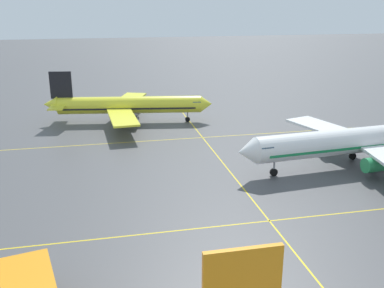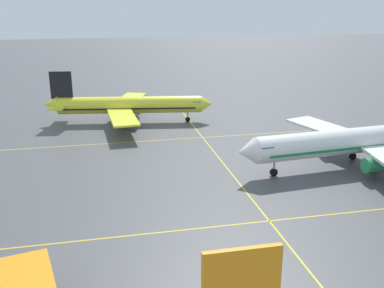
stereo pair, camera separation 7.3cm
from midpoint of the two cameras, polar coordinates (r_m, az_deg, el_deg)
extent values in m
cylinder|color=white|center=(71.14, 20.29, 0.42)|extent=(32.91, 6.57, 3.88)
cone|color=white|center=(62.37, 7.13, -0.97)|extent=(2.96, 4.01, 3.81)
cube|color=white|center=(78.63, 17.13, 1.90)|extent=(9.50, 16.21, 0.41)
cylinder|color=#2D9956|center=(75.67, 17.65, 0.18)|extent=(3.64, 2.43, 2.15)
cylinder|color=#2D9956|center=(67.70, 22.61, -2.47)|extent=(3.64, 2.43, 2.15)
cube|color=#385166|center=(63.14, 9.11, -0.29)|extent=(2.13, 3.71, 0.72)
cube|color=#197F47|center=(71.28, 20.25, 0.05)|extent=(30.31, 6.39, 0.37)
cylinder|color=#99999E|center=(65.04, 10.60, -2.68)|extent=(0.29, 0.29, 1.69)
cylinder|color=black|center=(65.44, 10.54, -3.61)|extent=(1.16, 0.55, 1.12)
cylinder|color=#99999E|center=(75.08, 20.15, -0.67)|extent=(0.29, 0.29, 1.69)
cylinder|color=black|center=(75.43, 20.06, -1.48)|extent=(1.16, 0.55, 1.12)
cylinder|color=#99999E|center=(71.17, 22.65, -1.98)|extent=(0.29, 0.29, 1.69)
cylinder|color=black|center=(71.54, 22.54, -2.83)|extent=(1.16, 0.55, 1.12)
cylinder|color=yellow|center=(92.57, -7.96, 5.02)|extent=(29.52, 7.86, 3.48)
cone|color=yellow|center=(92.65, 1.90, 5.20)|extent=(2.87, 3.73, 3.41)
cone|color=yellow|center=(95.16, -17.73, 4.91)|extent=(3.40, 3.71, 3.31)
cube|color=black|center=(93.83, -16.53, 7.31)|extent=(4.40, 0.99, 5.50)
cube|color=yellow|center=(92.10, -16.96, 4.57)|extent=(3.62, 5.15, 0.22)
cube|color=yellow|center=(97.32, -16.25, 5.33)|extent=(3.62, 5.15, 0.22)
cube|color=yellow|center=(85.24, -8.94, 3.46)|extent=(5.56, 14.00, 0.37)
cube|color=yellow|center=(100.34, -8.14, 5.70)|extent=(9.31, 14.54, 0.37)
cylinder|color=black|center=(88.36, -8.01, 3.23)|extent=(3.37, 2.37, 1.92)
cylinder|color=black|center=(97.58, -7.60, 4.66)|extent=(3.37, 2.37, 1.92)
cube|color=#385166|center=(92.37, 0.60, 5.49)|extent=(2.11, 3.42, 0.64)
cube|color=black|center=(92.67, -7.94, 4.76)|extent=(27.20, 7.54, 0.33)
cylinder|color=#99999E|center=(92.90, -0.54, 3.82)|extent=(0.26, 0.26, 1.51)
cylinder|color=black|center=(93.16, -0.54, 3.22)|extent=(1.06, 0.56, 1.01)
cylinder|color=#99999E|center=(90.97, -9.16, 3.27)|extent=(0.26, 0.26, 1.51)
cylinder|color=black|center=(91.23, -9.13, 2.66)|extent=(1.06, 0.56, 1.01)
cylinder|color=#99999E|center=(95.56, -8.89, 4.00)|extent=(0.26, 0.26, 1.51)
cylinder|color=black|center=(95.81, -8.86, 3.42)|extent=(1.06, 0.56, 1.01)
cube|color=yellow|center=(52.76, 9.98, -9.76)|extent=(169.39, 0.20, 0.01)
cube|color=yellow|center=(82.38, 1.41, 0.85)|extent=(169.39, 0.20, 0.01)
cube|color=yellow|center=(52.76, 9.98, -9.76)|extent=(0.20, 110.51, 0.01)
camera|label=1|loc=(0.04, -89.97, 0.01)|focal=41.30mm
camera|label=2|loc=(0.04, 90.03, -0.01)|focal=41.30mm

